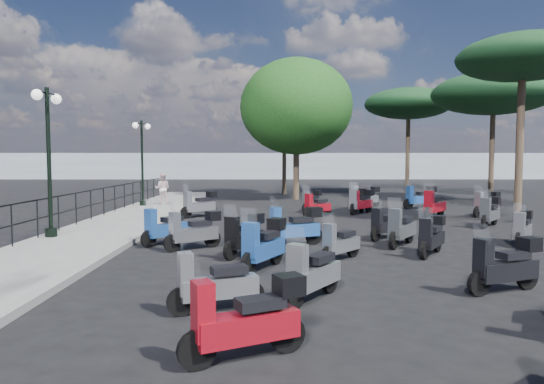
{
  "coord_description": "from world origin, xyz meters",
  "views": [
    {
      "loc": [
        -1.17,
        -14.3,
        2.41
      ],
      "look_at": [
        -1.12,
        3.04,
        1.2
      ],
      "focal_mm": 32.0,
      "sensor_mm": 36.0,
      "label": 1
    }
  ],
  "objects_px": {
    "scooter_28": "(420,198)",
    "scooter_7": "(244,236)",
    "pedestrian_far": "(162,189)",
    "pine_2": "(284,105)",
    "scooter_14": "(385,225)",
    "scooter_16": "(362,202)",
    "scooter_8": "(294,227)",
    "pine_0": "(409,104)",
    "scooter_21": "(434,206)",
    "scooter_26": "(490,212)",
    "broadleaf_tree": "(296,107)",
    "scooter_27": "(486,205)",
    "scooter_5": "(312,274)",
    "scooter_10": "(312,202)",
    "pine_3": "(523,59)",
    "scooter_20": "(522,229)",
    "scooter_22": "(365,197)",
    "lamp_post_2": "(142,157)",
    "scooter_12": "(432,237)",
    "scooter_0": "(246,321)",
    "scooter_19": "(401,229)",
    "scooter_1": "(214,285)",
    "scooter_9": "(317,207)",
    "lamp_post_1": "(49,152)",
    "scooter_15": "(357,201)",
    "scooter_3": "(165,228)",
    "pine_1": "(494,94)",
    "scooter_18": "(505,266)",
    "scooter_2": "(194,231)",
    "scooter_6": "(264,245)",
    "scooter_13": "(340,244)"
  },
  "relations": [
    {
      "from": "scooter_7",
      "to": "scooter_26",
      "type": "bearing_deg",
      "value": -119.95
    },
    {
      "from": "scooter_22",
      "to": "scooter_26",
      "type": "relative_size",
      "value": 1.15
    },
    {
      "from": "scooter_9",
      "to": "scooter_7",
      "type": "bearing_deg",
      "value": 122.74
    },
    {
      "from": "scooter_8",
      "to": "scooter_9",
      "type": "xyz_separation_m",
      "value": [
        1.23,
        6.52,
        -0.09
      ]
    },
    {
      "from": "scooter_0",
      "to": "scooter_6",
      "type": "distance_m",
      "value": 4.76
    },
    {
      "from": "lamp_post_2",
      "to": "scooter_12",
      "type": "bearing_deg",
      "value": -24.98
    },
    {
      "from": "scooter_7",
      "to": "scooter_20",
      "type": "bearing_deg",
      "value": -140.04
    },
    {
      "from": "lamp_post_2",
      "to": "scooter_12",
      "type": "xyz_separation_m",
      "value": [
        10.12,
        -11.31,
        -1.99
      ]
    },
    {
      "from": "lamp_post_1",
      "to": "scooter_14",
      "type": "bearing_deg",
      "value": 8.81
    },
    {
      "from": "scooter_0",
      "to": "scooter_5",
      "type": "distance_m",
      "value": 2.58
    },
    {
      "from": "scooter_21",
      "to": "scooter_26",
      "type": "xyz_separation_m",
      "value": [
        1.17,
        -2.37,
        0.0
      ]
    },
    {
      "from": "scooter_7",
      "to": "pine_0",
      "type": "height_order",
      "value": "pine_0"
    },
    {
      "from": "scooter_28",
      "to": "scooter_7",
      "type": "bearing_deg",
      "value": 125.74
    },
    {
      "from": "scooter_10",
      "to": "scooter_15",
      "type": "distance_m",
      "value": 2.06
    },
    {
      "from": "scooter_7",
      "to": "scooter_22",
      "type": "height_order",
      "value": "scooter_22"
    },
    {
      "from": "scooter_0",
      "to": "pine_3",
      "type": "relative_size",
      "value": 0.22
    },
    {
      "from": "scooter_0",
      "to": "pine_0",
      "type": "xyz_separation_m",
      "value": [
        9.66,
        27.48,
        5.6
      ]
    },
    {
      "from": "pine_3",
      "to": "scooter_18",
      "type": "bearing_deg",
      "value": -118.05
    },
    {
      "from": "scooter_15",
      "to": "scooter_26",
      "type": "relative_size",
      "value": 1.16
    },
    {
      "from": "scooter_22",
      "to": "broadleaf_tree",
      "type": "distance_m",
      "value": 7.44
    },
    {
      "from": "scooter_16",
      "to": "pine_0",
      "type": "distance_m",
      "value": 14.44
    },
    {
      "from": "pine_0",
      "to": "scooter_5",
      "type": "bearing_deg",
      "value": -109.06
    },
    {
      "from": "scooter_14",
      "to": "scooter_22",
      "type": "distance_m",
      "value": 9.38
    },
    {
      "from": "scooter_1",
      "to": "pine_3",
      "type": "height_order",
      "value": "pine_3"
    },
    {
      "from": "scooter_7",
      "to": "scooter_8",
      "type": "height_order",
      "value": "scooter_8"
    },
    {
      "from": "scooter_22",
      "to": "scooter_28",
      "type": "relative_size",
      "value": 0.94
    },
    {
      "from": "scooter_21",
      "to": "scooter_5",
      "type": "bearing_deg",
      "value": 103.14
    },
    {
      "from": "scooter_10",
      "to": "pedestrian_far",
      "type": "bearing_deg",
      "value": 16.55
    },
    {
      "from": "scooter_18",
      "to": "scooter_28",
      "type": "distance_m",
      "value": 14.69
    },
    {
      "from": "scooter_8",
      "to": "pine_1",
      "type": "xyz_separation_m",
      "value": [
        11.87,
        14.23,
        5.51
      ]
    },
    {
      "from": "broadleaf_tree",
      "to": "scooter_26",
      "type": "bearing_deg",
      "value": -61.34
    },
    {
      "from": "scooter_19",
      "to": "pine_3",
      "type": "bearing_deg",
      "value": -104.39
    },
    {
      "from": "scooter_1",
      "to": "scooter_21",
      "type": "bearing_deg",
      "value": -52.89
    },
    {
      "from": "scooter_10",
      "to": "pine_3",
      "type": "xyz_separation_m",
      "value": [
        7.47,
        -3.53,
        5.61
      ]
    },
    {
      "from": "scooter_19",
      "to": "scooter_26",
      "type": "distance_m",
      "value": 5.59
    },
    {
      "from": "scooter_8",
      "to": "pine_0",
      "type": "bearing_deg",
      "value": -45.54
    },
    {
      "from": "scooter_16",
      "to": "scooter_27",
      "type": "bearing_deg",
      "value": -151.33
    },
    {
      "from": "lamp_post_1",
      "to": "scooter_3",
      "type": "xyz_separation_m",
      "value": [
        3.39,
        -0.48,
        -2.12
      ]
    },
    {
      "from": "scooter_18",
      "to": "scooter_19",
      "type": "distance_m",
      "value": 4.64
    },
    {
      "from": "scooter_2",
      "to": "broadleaf_tree",
      "type": "bearing_deg",
      "value": -48.2
    },
    {
      "from": "pedestrian_far",
      "to": "pine_2",
      "type": "distance_m",
      "value": 11.71
    },
    {
      "from": "scooter_0",
      "to": "scooter_2",
      "type": "xyz_separation_m",
      "value": [
        -1.74,
        7.05,
        0.0
      ]
    },
    {
      "from": "lamp_post_1",
      "to": "broadleaf_tree",
      "type": "distance_m",
      "value": 16.62
    },
    {
      "from": "scooter_14",
      "to": "scooter_16",
      "type": "relative_size",
      "value": 0.9
    },
    {
      "from": "pedestrian_far",
      "to": "scooter_13",
      "type": "distance_m",
      "value": 14.4
    },
    {
      "from": "scooter_16",
      "to": "pine_0",
      "type": "height_order",
      "value": "pine_0"
    },
    {
      "from": "scooter_1",
      "to": "scooter_18",
      "type": "height_order",
      "value": "scooter_18"
    },
    {
      "from": "scooter_26",
      "to": "broadleaf_tree",
      "type": "xyz_separation_m",
      "value": [
        -6.22,
        11.38,
        4.87
      ]
    },
    {
      "from": "scooter_8",
      "to": "scooter_27",
      "type": "xyz_separation_m",
      "value": [
        8.23,
        6.6,
        -0.02
      ]
    },
    {
      "from": "scooter_16",
      "to": "scooter_9",
      "type": "bearing_deg",
      "value": 71.41
    }
  ]
}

